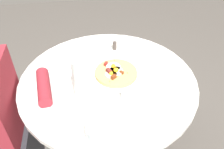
# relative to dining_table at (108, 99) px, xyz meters

# --- Properties ---
(ground_plane) EXTENTS (6.00, 6.00, 0.00)m
(ground_plane) POSITION_rel_dining_table_xyz_m (0.00, 0.00, -0.54)
(ground_plane) COLOR #4C4742
(dining_table) EXTENTS (1.02, 1.02, 0.71)m
(dining_table) POSITION_rel_dining_table_xyz_m (0.00, 0.00, 0.00)
(dining_table) COLOR silver
(dining_table) RESTS_ON ground_plane
(person_seated) EXTENTS (0.38, 0.47, 1.14)m
(person_seated) POSITION_rel_dining_table_xyz_m (-0.09, 0.63, -0.04)
(person_seated) COLOR #2D2D33
(person_seated) RESTS_ON ground_plane
(pizza_plate) EXTENTS (0.30, 0.30, 0.01)m
(pizza_plate) POSITION_rel_dining_table_xyz_m (0.01, -0.05, 0.17)
(pizza_plate) COLOR white
(pizza_plate) RESTS_ON dining_table
(breakfast_pizza) EXTENTS (0.25, 0.25, 0.05)m
(breakfast_pizza) POSITION_rel_dining_table_xyz_m (0.02, -0.05, 0.19)
(breakfast_pizza) COLOR tan
(breakfast_pizza) RESTS_ON pizza_plate
(bread_plate) EXTENTS (0.18, 0.18, 0.01)m
(bread_plate) POSITION_rel_dining_table_xyz_m (0.15, 0.25, 0.17)
(bread_plate) COLOR white
(bread_plate) RESTS_ON dining_table
(napkin) EXTENTS (0.21, 0.22, 0.00)m
(napkin) POSITION_rel_dining_table_xyz_m (0.34, 0.11, 0.17)
(napkin) COLOR white
(napkin) RESTS_ON dining_table
(fork) EXTENTS (0.11, 0.16, 0.00)m
(fork) POSITION_rel_dining_table_xyz_m (0.35, 0.12, 0.17)
(fork) COLOR silver
(fork) RESTS_ON napkin
(knife) EXTENTS (0.11, 0.16, 0.00)m
(knife) POSITION_rel_dining_table_xyz_m (0.32, 0.10, 0.17)
(knife) COLOR silver
(knife) RESTS_ON napkin
(water_glass) EXTENTS (0.07, 0.07, 0.12)m
(water_glass) POSITION_rel_dining_table_xyz_m (-0.43, 0.12, 0.23)
(water_glass) COLOR silver
(water_glass) RESTS_ON dining_table
(water_bottle) EXTENTS (0.07, 0.07, 0.26)m
(water_bottle) POSITION_rel_dining_table_xyz_m (-0.16, 0.16, 0.30)
(water_bottle) COLOR silver
(water_bottle) RESTS_ON dining_table
(salt_shaker) EXTENTS (0.03, 0.03, 0.05)m
(salt_shaker) POSITION_rel_dining_table_xyz_m (-0.18, -0.06, 0.19)
(salt_shaker) COLOR white
(salt_shaker) RESTS_ON dining_table
(pepper_shaker) EXTENTS (0.03, 0.03, 0.06)m
(pepper_shaker) POSITION_rel_dining_table_xyz_m (0.30, -0.09, 0.20)
(pepper_shaker) COLOR #3F3833
(pepper_shaker) RESTS_ON dining_table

